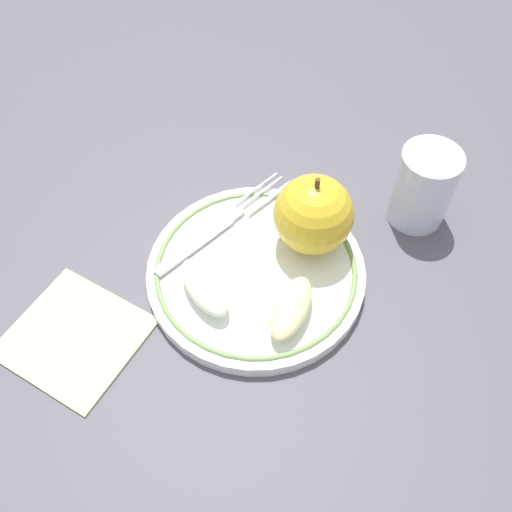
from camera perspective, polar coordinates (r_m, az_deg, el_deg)
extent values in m
plane|color=#504D57|center=(0.61, -0.94, -1.86)|extent=(2.00, 2.00, 0.00)
cylinder|color=white|center=(0.60, 0.00, -1.69)|extent=(0.23, 0.23, 0.02)
torus|color=#7C985C|center=(0.60, 0.00, -1.28)|extent=(0.21, 0.21, 0.01)
sphere|color=gold|center=(0.59, 5.76, 4.15)|extent=(0.08, 0.08, 0.08)
cylinder|color=brown|center=(0.55, 6.16, 7.18)|extent=(0.01, 0.01, 0.01)
ellipsoid|color=#EAEFCE|center=(0.57, -5.20, -3.15)|extent=(0.08, 0.08, 0.02)
ellipsoid|color=beige|center=(0.55, 3.55, -5.26)|extent=(0.04, 0.08, 0.02)
cube|color=silver|center=(0.61, -6.17, 1.08)|extent=(0.06, 0.10, 0.00)
cube|color=silver|center=(0.64, -1.95, 4.20)|extent=(0.02, 0.02, 0.00)
cube|color=silver|center=(0.65, 1.54, 5.64)|extent=(0.04, 0.06, 0.00)
cube|color=silver|center=(0.65, 1.05, 6.02)|extent=(0.04, 0.06, 0.00)
cube|color=silver|center=(0.66, 0.55, 6.39)|extent=(0.04, 0.06, 0.00)
cube|color=silver|center=(0.66, 0.06, 6.76)|extent=(0.04, 0.06, 0.00)
cylinder|color=silver|center=(0.65, 16.37, 6.65)|extent=(0.07, 0.07, 0.09)
cube|color=beige|center=(0.60, -17.70, -7.65)|extent=(0.15, 0.14, 0.01)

